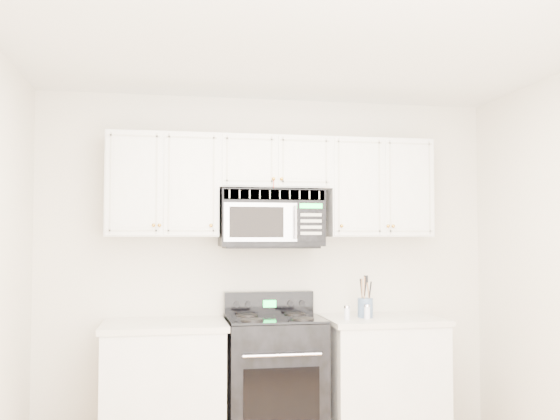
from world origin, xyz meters
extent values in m
cube|color=silver|center=(0.00, 0.00, 2.60)|extent=(3.50, 3.50, 0.01)
cube|color=silver|center=(0.00, 1.75, 1.30)|extent=(3.50, 0.01, 2.60)
cube|color=silver|center=(0.00, -1.75, 1.30)|extent=(3.50, 0.01, 2.60)
cube|color=white|center=(-0.80, 1.44, 0.44)|extent=(0.82, 0.63, 0.88)
cube|color=silver|center=(-0.80, 1.44, 0.90)|extent=(0.86, 0.65, 0.04)
cube|color=white|center=(0.80, 1.44, 0.44)|extent=(0.82, 0.63, 0.88)
cube|color=silver|center=(0.80, 1.44, 0.90)|extent=(0.86, 0.65, 0.04)
cube|color=black|center=(-0.01, 1.46, 0.46)|extent=(0.69, 0.59, 0.92)
cube|color=black|center=(-0.01, 1.16, 0.45)|extent=(0.52, 0.01, 0.36)
cylinder|color=silver|center=(-0.01, 1.13, 0.72)|extent=(0.54, 0.02, 0.02)
cube|color=black|center=(-0.01, 1.46, 0.93)|extent=(0.69, 0.59, 0.02)
cube|color=black|center=(-0.01, 1.71, 1.01)|extent=(0.69, 0.08, 0.18)
cube|color=#0BDF40|center=(-0.01, 1.67, 1.01)|extent=(0.10, 0.00, 0.05)
cube|color=white|center=(-0.82, 1.58, 1.90)|extent=(0.80, 0.33, 0.75)
cube|color=white|center=(0.82, 1.58, 1.90)|extent=(0.80, 0.33, 0.75)
cube|color=white|center=(0.00, 1.58, 2.08)|extent=(0.84, 0.33, 0.39)
sphere|color=gold|center=(-0.84, 1.40, 1.60)|extent=(0.03, 0.03, 0.03)
sphere|color=gold|center=(-0.48, 1.40, 1.60)|extent=(0.03, 0.03, 0.03)
sphere|color=gold|center=(0.48, 1.40, 1.60)|extent=(0.03, 0.03, 0.03)
sphere|color=gold|center=(0.84, 1.40, 1.60)|extent=(0.03, 0.03, 0.03)
sphere|color=gold|center=(-0.03, 1.40, 1.94)|extent=(0.03, 0.03, 0.03)
sphere|color=gold|center=(0.03, 1.40, 1.94)|extent=(0.03, 0.03, 0.03)
cylinder|color=#AC170B|center=(-0.03, 1.40, 1.88)|extent=(0.01, 0.00, 0.12)
sphere|color=gold|center=(-0.03, 1.40, 1.82)|extent=(0.04, 0.04, 0.04)
cube|color=black|center=(-0.02, 1.56, 1.66)|extent=(0.76, 0.38, 0.42)
cube|color=#BAB7AD|center=(-0.02, 1.38, 1.82)|extent=(0.74, 0.01, 0.07)
cube|color=#A4A5AE|center=(-0.13, 1.37, 1.62)|extent=(0.53, 0.01, 0.28)
cube|color=black|center=(-0.16, 1.36, 1.62)|extent=(0.39, 0.01, 0.22)
cube|color=black|center=(0.24, 1.37, 1.62)|extent=(0.21, 0.01, 0.28)
cube|color=#0BDF40|center=(0.24, 1.36, 1.74)|extent=(0.17, 0.00, 0.03)
cylinder|color=silver|center=(0.12, 1.33, 1.62)|extent=(0.02, 0.02, 0.24)
cylinder|color=slate|center=(0.67, 1.44, 0.99)|extent=(0.11, 0.11, 0.14)
cylinder|color=#A06D48|center=(0.70, 1.44, 1.06)|extent=(0.01, 0.01, 0.25)
cylinder|color=black|center=(0.65, 1.46, 1.07)|extent=(0.01, 0.01, 0.27)
cylinder|color=#A06D48|center=(0.65, 1.41, 1.08)|extent=(0.01, 0.01, 0.29)
cylinder|color=black|center=(0.70, 1.44, 1.06)|extent=(0.01, 0.01, 0.25)
cylinder|color=#A06D48|center=(0.65, 1.46, 1.07)|extent=(0.01, 0.01, 0.27)
cylinder|color=black|center=(0.65, 1.41, 1.08)|extent=(0.01, 0.01, 0.29)
cylinder|color=silver|center=(0.50, 1.34, 0.96)|extent=(0.04, 0.04, 0.09)
cylinder|color=silver|center=(0.50, 1.34, 1.01)|extent=(0.04, 0.04, 0.02)
cylinder|color=silver|center=(0.66, 1.35, 0.96)|extent=(0.04, 0.04, 0.09)
cylinder|color=silver|center=(0.66, 1.35, 1.02)|extent=(0.04, 0.04, 0.02)
camera|label=1|loc=(-0.79, -3.04, 1.51)|focal=40.00mm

